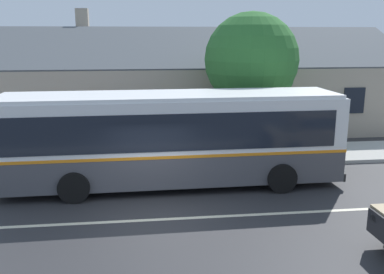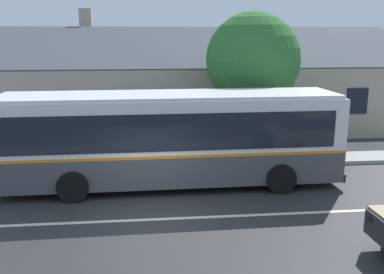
# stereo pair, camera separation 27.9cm
# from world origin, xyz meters

# --- Properties ---
(ground_plane) EXTENTS (300.00, 300.00, 0.00)m
(ground_plane) POSITION_xyz_m (0.00, 0.00, 0.00)
(ground_plane) COLOR #2D2D30
(sidewalk_far) EXTENTS (60.00, 3.00, 0.15)m
(sidewalk_far) POSITION_xyz_m (0.00, 6.00, 0.07)
(sidewalk_far) COLOR #ADAAA3
(sidewalk_far) RESTS_ON ground
(lane_divider_stripe) EXTENTS (60.00, 0.16, 0.01)m
(lane_divider_stripe) POSITION_xyz_m (0.00, 0.00, 0.00)
(lane_divider_stripe) COLOR beige
(lane_divider_stripe) RESTS_ON ground
(community_building) EXTENTS (22.80, 10.17, 6.65)m
(community_building) POSITION_xyz_m (2.58, 13.84, 1.90)
(community_building) COLOR tan
(community_building) RESTS_ON ground
(transit_bus) EXTENTS (11.68, 2.88, 3.24)m
(transit_bus) POSITION_xyz_m (0.72, 2.90, 1.74)
(transit_bus) COLOR #47474C
(transit_bus) RESTS_ON ground
(bench_by_building) EXTENTS (1.81, 0.51, 0.94)m
(bench_by_building) POSITION_xyz_m (-4.73, 5.79, 0.58)
(bench_by_building) COLOR brown
(bench_by_building) RESTS_ON sidewalk_far
(street_tree_primary) EXTENTS (4.10, 4.10, 6.16)m
(street_tree_primary) POSITION_xyz_m (4.62, 6.91, 3.95)
(street_tree_primary) COLOR #4C3828
(street_tree_primary) RESTS_ON ground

